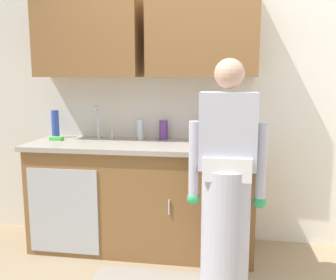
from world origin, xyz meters
The scene contains 13 objects.
kitchen_wall_with_uppers centered at (-0.14, 0.99, 1.48)m, with size 4.80×0.44×2.70m.
counter_cabinet centered at (-0.55, 0.70, 0.45)m, with size 1.90×0.62×0.90m.
countertop centered at (-0.55, 0.70, 0.92)m, with size 1.96×0.66×0.04m, color #A8A093.
sink centered at (-0.95, 0.71, 0.93)m, with size 0.50×0.36×0.35m.
person_at_sink centered at (0.17, 0.15, 0.69)m, with size 0.55×0.34×1.62m.
bottle_cleaner_spray centered at (0.31, 0.85, 1.04)m, with size 0.06×0.06×0.19m, color #66388C.
bottle_soap centered at (-0.61, 0.89, 1.03)m, with size 0.06×0.06×0.18m, color silver.
bottle_water_tall centered at (-0.40, 0.93, 1.03)m, with size 0.08×0.08×0.17m, color #66388C.
bottle_dish_liquid centered at (0.02, 0.89, 1.08)m, with size 0.07×0.07×0.27m, color #66388C.
bottle_water_short centered at (-1.41, 0.88, 1.07)m, with size 0.07×0.07×0.26m, color #334CB2.
cup_by_sink centered at (-0.06, 0.80, 0.99)m, with size 0.08×0.08×0.10m, color #33478C.
knife_on_counter centered at (0.26, 0.62, 0.94)m, with size 0.24×0.02×0.01m, color silver.
sponge centered at (-1.34, 0.74, 0.96)m, with size 0.11×0.07×0.03m, color #4CBF4C.
Camera 1 is at (0.16, -2.35, 1.49)m, focal length 39.68 mm.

